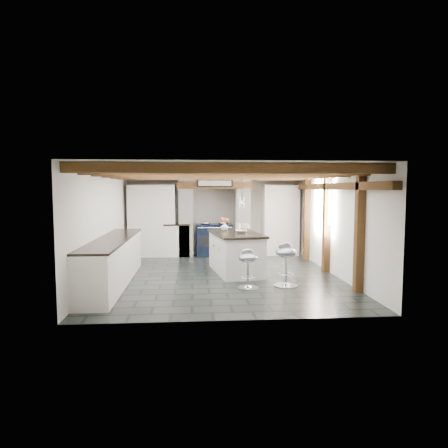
{
  "coord_description": "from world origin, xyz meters",
  "views": [
    {
      "loc": [
        -0.59,
        -8.6,
        1.91
      ],
      "look_at": [
        0.1,
        0.4,
        1.1
      ],
      "focal_mm": 32.0,
      "sensor_mm": 36.0,
      "label": 1
    }
  ],
  "objects": [
    {
      "name": "room_shell",
      "position": [
        -0.61,
        1.42,
        1.07
      ],
      "size": [
        6.0,
        6.03,
        6.0
      ],
      "color": "silver",
      "rests_on": "ground"
    },
    {
      "name": "ground",
      "position": [
        0.0,
        0.0,
        0.0
      ],
      "size": [
        6.0,
        6.0,
        0.0
      ],
      "primitive_type": "plane",
      "color": "black",
      "rests_on": "ground"
    },
    {
      "name": "bar_stool_near",
      "position": [
        1.19,
        -1.07,
        0.53
      ],
      "size": [
        0.52,
        0.52,
        0.86
      ],
      "rotation": [
        0.0,
        0.0,
        0.29
      ],
      "color": "silver",
      "rests_on": "ground"
    },
    {
      "name": "range_cooker",
      "position": [
        0.0,
        2.68,
        0.47
      ],
      "size": [
        1.0,
        0.63,
        0.99
      ],
      "color": "black",
      "rests_on": "ground"
    },
    {
      "name": "bar_stool_far",
      "position": [
        0.43,
        -1.17,
        0.47
      ],
      "size": [
        0.47,
        0.47,
        0.76
      ],
      "rotation": [
        0.0,
        0.0,
        0.31
      ],
      "color": "silver",
      "rests_on": "ground"
    },
    {
      "name": "kitchen_island",
      "position": [
        0.36,
        0.31,
        0.47
      ],
      "size": [
        1.22,
        1.97,
        1.22
      ],
      "rotation": [
        0.0,
        0.0,
        0.15
      ],
      "color": "white",
      "rests_on": "ground"
    }
  ]
}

